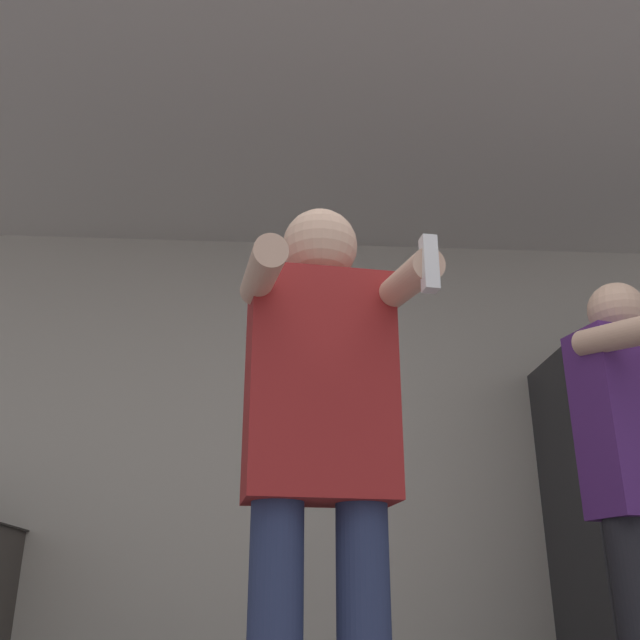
# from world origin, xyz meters

# --- Properties ---
(wall_back) EXTENTS (7.00, 0.06, 2.55)m
(wall_back) POSITION_xyz_m (0.00, 2.74, 1.27)
(wall_back) COLOR beige
(wall_back) RESTS_ON ground_plane
(ceiling_slab) EXTENTS (7.00, 3.23, 0.05)m
(ceiling_slab) POSITION_xyz_m (0.00, 1.35, 2.57)
(ceiling_slab) COLOR silver
(ceiling_slab) RESTS_ON wall_back
(person_woman_foreground) EXTENTS (0.51, 0.55, 1.69)m
(person_woman_foreground) POSITION_xyz_m (-0.19, 0.87, 0.98)
(person_woman_foreground) COLOR navy
(person_woman_foreground) RESTS_ON ground_plane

